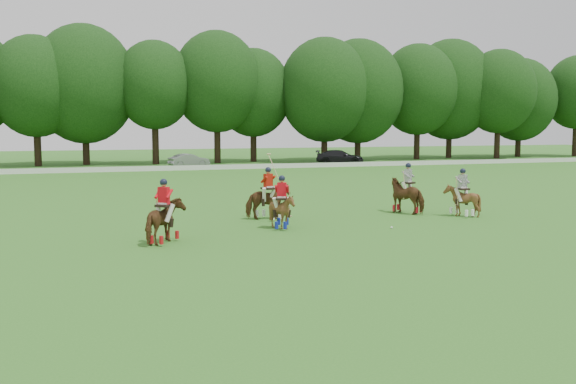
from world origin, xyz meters
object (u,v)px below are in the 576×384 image
object	(u,v)px
polo_red_b	(268,201)
polo_red_c	(282,210)
car_right	(340,157)
polo_stripe_b	(462,200)
car_mid	(189,160)
polo_ball	(392,228)
polo_red_a	(164,220)
polo_stripe_a	(408,195)

from	to	relation	value
polo_red_b	polo_red_c	size ratio (longest dim) A/B	1.33
car_right	polo_red_b	world-z (taller)	polo_red_b
polo_red_b	polo_stripe_b	world-z (taller)	polo_red_b
car_mid	polo_ball	size ratio (longest dim) A/B	43.92
car_right	polo_red_a	size ratio (longest dim) A/B	2.24
polo_red_a	polo_stripe_a	distance (m)	12.55
polo_red_a	polo_ball	distance (m)	9.04
polo_stripe_b	polo_ball	distance (m)	5.15
polo_ball	polo_red_b	bearing A→B (deg)	135.26
car_mid	polo_red_b	xyz separation A→B (m)	(-2.66, -36.32, 0.17)
car_mid	car_right	world-z (taller)	car_right
polo_red_c	polo_ball	distance (m)	4.43
polo_red_a	polo_red_c	size ratio (longest dim) A/B	1.06
car_mid	polo_ball	world-z (taller)	car_mid
polo_stripe_a	polo_red_a	bearing A→B (deg)	-160.43
car_right	polo_stripe_b	xyz separation A→B (m)	(-10.16, -38.11, 0.03)
polo_red_c	polo_ball	size ratio (longest dim) A/B	23.65
polo_red_c	polo_stripe_a	bearing A→B (deg)	19.66
polo_stripe_a	polo_red_c	bearing A→B (deg)	-160.34
car_mid	polo_red_b	bearing A→B (deg)	161.62
car_mid	polo_stripe_a	world-z (taller)	polo_stripe_a
polo_stripe_a	polo_ball	size ratio (longest dim) A/B	26.12
car_right	polo_ball	world-z (taller)	car_right
car_right	polo_red_a	world-z (taller)	polo_red_a
polo_red_c	polo_red_b	bearing A→B (deg)	85.59
car_right	polo_red_c	distance (m)	43.25
polo_stripe_a	polo_stripe_b	world-z (taller)	polo_stripe_a
car_mid	polo_stripe_a	xyz separation A→B (m)	(4.12, -36.39, 0.20)
car_right	polo_red_a	distance (m)	47.05
car_mid	polo_red_a	size ratio (longest dim) A/B	1.75
car_right	polo_stripe_a	xyz separation A→B (m)	(-11.96, -36.39, 0.12)
polo_red_a	car_right	bearing A→B (deg)	59.63
polo_stripe_a	car_mid	bearing A→B (deg)	96.46
car_mid	polo_red_c	world-z (taller)	polo_red_c
polo_stripe_a	polo_ball	xyz separation A→B (m)	(-2.83, -3.85, -0.81)
car_right	polo_ball	xyz separation A→B (m)	(-14.79, -40.24, -0.69)
polo_ball	polo_stripe_a	bearing A→B (deg)	53.74
car_mid	polo_stripe_a	size ratio (longest dim) A/B	1.68
polo_red_c	polo_stripe_b	world-z (taller)	polo_stripe_b
car_mid	polo_red_c	distance (m)	38.99
polo_red_b	polo_stripe_a	world-z (taller)	polo_red_b
polo_red_a	polo_stripe_a	size ratio (longest dim) A/B	0.96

